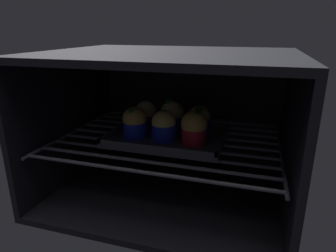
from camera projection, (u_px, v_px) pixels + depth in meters
The scene contains 9 objects.
oven_cavity at pixel (174, 122), 78.86cm from camera, with size 59.00×47.00×37.00cm.
oven_rack at pixel (169, 139), 76.06cm from camera, with size 54.80×42.00×0.80cm.
baking_tray at pixel (168, 137), 74.85cm from camera, with size 28.02×20.97×2.20cm.
muffin_row0_col0 at pixel (135, 123), 72.25cm from camera, with size 5.84×5.84×7.51cm.
muffin_row0_col1 at pixel (165, 126), 70.40cm from camera, with size 5.73×5.73×7.41cm.
muffin_row0_col2 at pixel (194, 128), 68.10cm from camera, with size 6.13×6.13×7.75cm.
muffin_row1_col0 at pixel (146, 115), 78.83cm from camera, with size 5.73×5.73×7.48cm.
muffin_row1_col1 at pixel (172, 116), 76.74cm from camera, with size 6.08×6.08×8.51cm.
muffin_row1_col2 at pixel (199, 120), 74.81cm from camera, with size 5.73×5.73×7.27cm.
Camera 1 is at (20.59, -46.17, 40.53)cm, focal length 31.80 mm.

